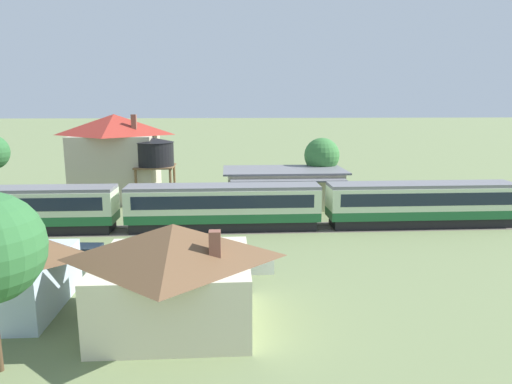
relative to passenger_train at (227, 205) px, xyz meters
name	(u,v)px	position (x,y,z in m)	size (l,w,h in m)	color
ground_plane	(149,231)	(-7.02, -0.10, -2.25)	(600.00, 600.00, 0.00)	#707F51
passenger_train	(227,205)	(0.00, 0.00, 0.00)	(54.05, 3.20, 4.06)	#1E6033
railway_track	(137,230)	(-8.09, 0.00, -2.25)	(99.70, 3.60, 0.04)	#665B51
station_building	(284,187)	(6.32, 9.13, -0.16)	(13.32, 8.32, 4.13)	beige
station_house_red_roof	(116,156)	(-12.89, 13.80, 2.90)	(9.91, 8.31, 10.02)	#BCB293
water_tower	(155,153)	(-8.01, 11.31, 3.51)	(4.44, 4.44, 7.48)	brown
cottage_brown_roof_2	(174,273)	(-2.63, -17.87, 0.51)	(8.25, 7.49, 5.34)	beige
picket_fence_front	(29,273)	(-12.79, -11.45, -1.73)	(31.94, 0.06, 1.05)	white
parked_car_grey	(86,254)	(-10.19, -8.00, -1.68)	(4.93, 2.26, 1.18)	gray
yard_tree_1	(322,156)	(11.14, 12.28, 2.97)	(4.11, 4.11, 7.31)	#4C3823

